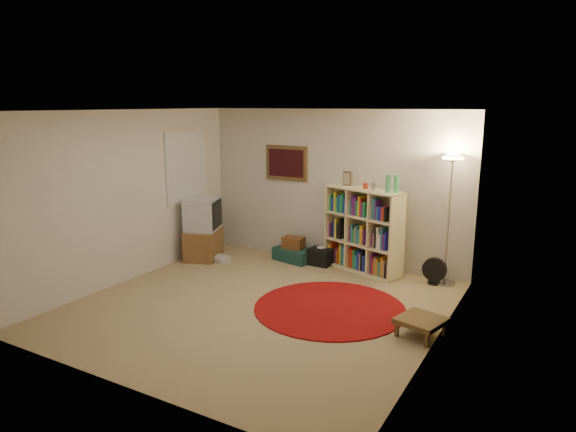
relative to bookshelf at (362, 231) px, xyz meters
name	(u,v)px	position (x,y,z in m)	size (l,w,h in m)	color
room	(256,211)	(-0.67, -2.00, 0.63)	(4.54, 4.54, 2.54)	tan
bookshelf	(362,231)	(0.00, 0.00, 0.00)	(1.36, 0.77, 1.57)	#FFEFAA
floor_lamp	(452,177)	(1.29, 0.01, 0.95)	(0.42, 0.42, 1.91)	#A8A9AC
floor_fan	(434,271)	(1.16, -0.09, -0.43)	(0.35, 0.19, 0.40)	black
tv_stand	(203,229)	(-2.58, -0.70, -0.13)	(0.72, 0.85, 1.05)	brown
dvd_box	(221,259)	(-2.21, -0.74, -0.59)	(0.31, 0.27, 0.09)	silver
suitcase	(295,254)	(-1.17, -0.07, -0.53)	(0.73, 0.55, 0.21)	#153B36
wicker_basket	(293,243)	(-1.19, -0.08, -0.33)	(0.35, 0.26, 0.19)	brown
duffel_bag	(320,257)	(-0.69, -0.06, -0.50)	(0.39, 0.33, 0.26)	black
paper_towel	(321,255)	(-0.72, 0.01, -0.50)	(0.16, 0.16, 0.27)	white
red_rug	(330,308)	(0.22, -1.66, -0.63)	(1.95, 1.95, 0.02)	maroon
side_table	(421,321)	(1.46, -1.89, -0.45)	(0.58, 0.58, 0.22)	#523A1C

